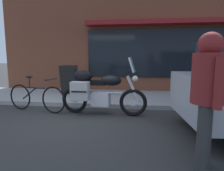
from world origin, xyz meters
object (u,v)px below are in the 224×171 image
pedestrian_walking (208,86)px  parked_bicycle (36,97)px  touring_motorcycle (97,90)px  sandwich_board_sign (69,80)px

pedestrian_walking → parked_bicycle: bearing=146.3°
parked_bicycle → pedestrian_walking: bearing=-33.7°
touring_motorcycle → pedestrian_walking: (1.80, -2.23, 0.46)m
touring_motorcycle → sandwich_board_sign: size_ratio=2.15×
parked_bicycle → sandwich_board_sign: (0.22, 1.89, 0.25)m
pedestrian_walking → sandwich_board_sign: (-3.22, 4.18, -0.44)m
parked_bicycle → pedestrian_walking: pedestrian_walking is taller
parked_bicycle → sandwich_board_sign: sandwich_board_sign is taller
touring_motorcycle → parked_bicycle: 1.67m
touring_motorcycle → parked_bicycle: touring_motorcycle is taller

